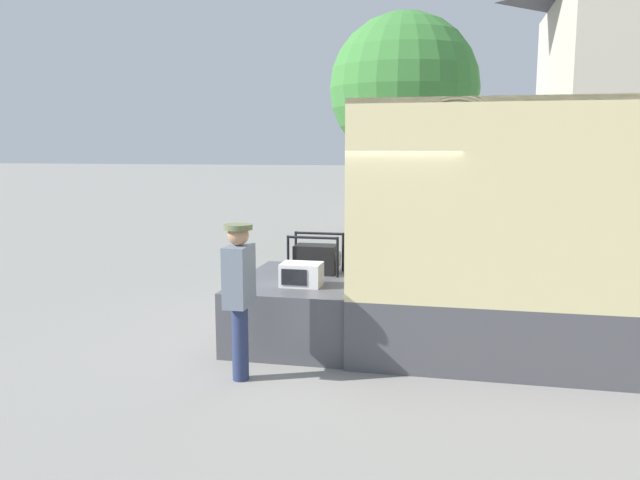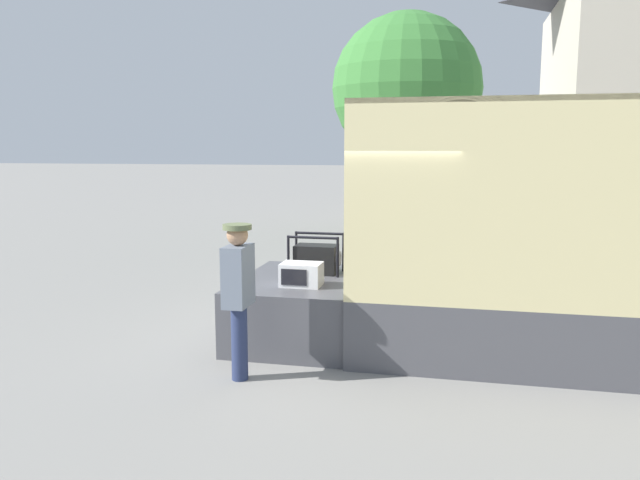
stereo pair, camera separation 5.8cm
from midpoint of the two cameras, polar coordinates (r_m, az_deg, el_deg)
The scene contains 6 objects.
ground_plane at distance 8.38m, azimuth 3.36°, elevation -9.18°, with size 160.00×160.00×0.00m, color gray.
tailgate_deck at distance 8.41m, azimuth -1.92°, elevation -6.20°, with size 1.57×2.21×0.82m, color #4C4C51.
microwave at distance 7.82m, azimuth -1.92°, elevation -3.17°, with size 0.50×0.38×0.29m.
portable_generator at distance 8.59m, azimuth -0.43°, elevation -1.70°, with size 0.72×0.46×0.54m.
worker_person at distance 6.80m, azimuth -7.65°, elevation -4.13°, with size 0.31×0.44×1.73m.
street_tree at distance 17.41m, azimuth 7.59°, elevation 13.50°, with size 4.01×4.01×6.11m.
Camera 1 is at (1.16, -7.90, 2.54)m, focal length 35.00 mm.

